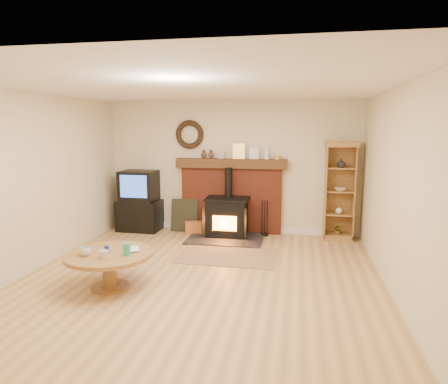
% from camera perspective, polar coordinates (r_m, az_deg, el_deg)
% --- Properties ---
extents(ground, '(5.50, 5.50, 0.00)m').
position_cam_1_polar(ground, '(5.64, -3.59, -12.58)').
color(ground, '#AC8248').
rests_on(ground, ground).
extents(room_shell, '(5.02, 5.52, 2.61)m').
position_cam_1_polar(room_shell, '(5.35, -3.71, 5.16)').
color(room_shell, beige).
rests_on(room_shell, ground).
extents(chimney_breast, '(2.20, 0.22, 1.78)m').
position_cam_1_polar(chimney_breast, '(7.96, 1.04, -0.11)').
color(chimney_breast, maroon).
rests_on(chimney_breast, ground).
extents(wood_stove, '(1.40, 1.00, 1.32)m').
position_cam_1_polar(wood_stove, '(7.66, 0.42, -3.74)').
color(wood_stove, black).
rests_on(wood_stove, ground).
extents(area_rug, '(1.61, 1.12, 0.01)m').
position_cam_1_polar(area_rug, '(6.67, 0.45, -9.01)').
color(area_rug, brown).
rests_on(area_rug, ground).
extents(tv_unit, '(0.85, 0.61, 1.23)m').
position_cam_1_polar(tv_unit, '(8.31, -11.99, -1.40)').
color(tv_unit, black).
rests_on(tv_unit, ground).
extents(curio_cabinet, '(0.59, 0.43, 1.84)m').
position_cam_1_polar(curio_cabinet, '(7.76, 16.16, 0.19)').
color(curio_cabinet, '#9A6632').
rests_on(curio_cabinet, ground).
extents(firelog_box, '(0.43, 0.33, 0.23)m').
position_cam_1_polar(firelog_box, '(7.98, -4.19, -5.12)').
color(firelog_box, gold).
rests_on(firelog_box, ground).
extents(leaning_painting, '(0.55, 0.15, 0.66)m').
position_cam_1_polar(leaning_painting, '(8.14, -5.66, -3.32)').
color(leaning_painting, black).
rests_on(leaning_painting, ground).
extents(fire_tools, '(0.16, 0.16, 0.70)m').
position_cam_1_polar(fire_tools, '(7.85, 5.80, -5.27)').
color(fire_tools, black).
rests_on(fire_tools, ground).
extents(coffee_table, '(1.14, 1.14, 0.64)m').
position_cam_1_polar(coffee_table, '(5.48, -16.15, -9.24)').
color(coffee_table, brown).
rests_on(coffee_table, ground).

